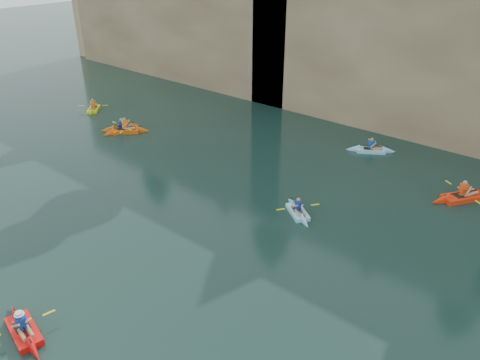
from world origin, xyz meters
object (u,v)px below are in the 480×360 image
Objects in this scene: kayaker_ltblue_near at (298,211)px; kayaker_orange at (125,130)px; kayaker_red_far at (462,197)px; main_kayaker at (24,331)px.

kayaker_orange is at bearing -149.47° from kayaker_ltblue_near.
kayaker_ltblue_near is at bearing -43.77° from kayaker_orange.
kayaker_orange is 0.90× the size of kayaker_red_far.
kayaker_orange is (-12.07, 13.66, -0.00)m from main_kayaker.
main_kayaker is 20.50m from kayaker_red_far.
kayaker_red_far is at bearing 84.80° from kayaker_ltblue_near.
main_kayaker is at bearing -66.95° from kayaker_ltblue_near.
kayaker_ltblue_near is (2.80, 12.26, -0.02)m from main_kayaker.
kayaker_ltblue_near is 8.54m from kayaker_red_far.
kayaker_orange reaches higher than kayaker_ltblue_near.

